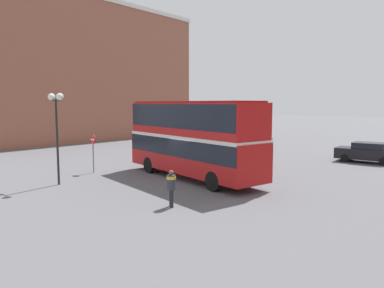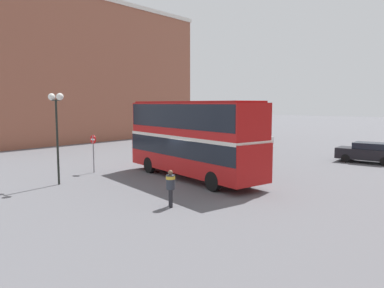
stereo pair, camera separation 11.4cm
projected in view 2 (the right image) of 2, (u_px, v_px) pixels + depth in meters
ground_plane at (193, 180)px, 22.25m from camera, size 240.00×240.00×0.00m
building_row_left at (83, 72)px, 47.01m from camera, size 9.14×31.66×16.98m
double_decker_bus at (192, 134)px, 22.50m from camera, size 10.75×4.88×4.68m
pedestrian_foreground at (171, 184)px, 16.40m from camera, size 0.57×0.57×1.65m
parked_car_kerb_near at (253, 139)px, 39.73m from camera, size 3.95×1.90×1.67m
parked_car_kerb_far at (368, 152)px, 28.74m from camera, size 4.49×2.14×1.56m
parked_car_side_street at (175, 147)px, 32.57m from camera, size 4.82×2.62×1.47m
street_lamp_twin_globe at (56, 113)px, 20.64m from camera, size 1.23×0.39×5.11m
no_entry_sign at (93, 148)px, 24.52m from camera, size 0.59×0.08×2.49m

